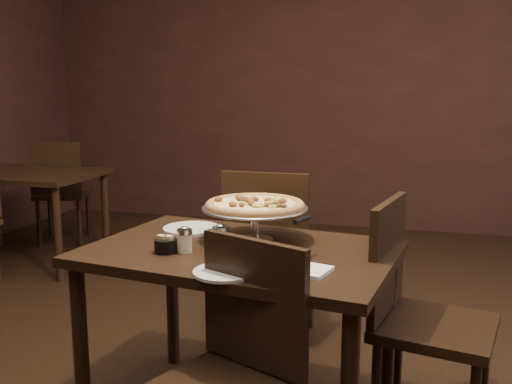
# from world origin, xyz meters

# --- Properties ---
(room) EXTENTS (6.04, 7.04, 2.84)m
(room) POSITION_xyz_m (0.06, 0.03, 1.40)
(room) COLOR black
(room) RESTS_ON ground
(dining_table) EXTENTS (1.29, 0.95, 0.74)m
(dining_table) POSITION_xyz_m (0.09, -0.07, 0.64)
(dining_table) COLOR black
(dining_table) RESTS_ON ground
(background_table) EXTENTS (1.17, 0.78, 0.73)m
(background_table) POSITION_xyz_m (-2.20, 1.61, 0.63)
(background_table) COLOR black
(background_table) RESTS_ON ground
(pizza_stand) EXTENTS (0.44, 0.44, 0.18)m
(pizza_stand) POSITION_xyz_m (0.11, 0.06, 0.89)
(pizza_stand) COLOR #B0B0B7
(pizza_stand) RESTS_ON dining_table
(parmesan_shaker) EXTENTS (0.06, 0.06, 0.10)m
(parmesan_shaker) POSITION_xyz_m (-0.10, -0.18, 0.79)
(parmesan_shaker) COLOR beige
(parmesan_shaker) RESTS_ON dining_table
(pepper_flake_shaker) EXTENTS (0.07, 0.07, 0.11)m
(pepper_flake_shaker) POSITION_xyz_m (0.03, -0.14, 0.80)
(pepper_flake_shaker) COLOR #9C210E
(pepper_flake_shaker) RESTS_ON dining_table
(packet_caddy) EXTENTS (0.09, 0.09, 0.07)m
(packet_caddy) POSITION_xyz_m (-0.17, -0.20, 0.77)
(packet_caddy) COLOR black
(packet_caddy) RESTS_ON dining_table
(napkin_stack) EXTENTS (0.17, 0.17, 0.01)m
(napkin_stack) POSITION_xyz_m (0.40, -0.29, 0.75)
(napkin_stack) COLOR silver
(napkin_stack) RESTS_ON dining_table
(plate_left) EXTENTS (0.26, 0.26, 0.01)m
(plate_left) POSITION_xyz_m (-0.21, 0.16, 0.75)
(plate_left) COLOR silver
(plate_left) RESTS_ON dining_table
(plate_near) EXTENTS (0.22, 0.22, 0.01)m
(plate_near) POSITION_xyz_m (0.13, -0.38, 0.75)
(plate_near) COLOR silver
(plate_near) RESTS_ON dining_table
(serving_spatula) EXTENTS (0.14, 0.14, 0.02)m
(serving_spatula) POSITION_xyz_m (0.35, -0.13, 0.89)
(serving_spatula) COLOR #B0B0B7
(serving_spatula) RESTS_ON pizza_stand
(chair_far) EXTENTS (0.45, 0.45, 0.96)m
(chair_far) POSITION_xyz_m (0.02, 0.68, 0.52)
(chair_far) COLOR black
(chair_far) RESTS_ON ground
(chair_near) EXTENTS (0.55, 0.55, 0.89)m
(chair_near) POSITION_xyz_m (0.20, -0.55, 0.49)
(chair_near) COLOR black
(chair_near) RESTS_ON ground
(chair_side) EXTENTS (0.52, 0.52, 0.93)m
(chair_side) POSITION_xyz_m (0.77, 0.06, 0.51)
(chair_side) COLOR black
(chair_side) RESTS_ON ground
(bg_chair_far) EXTENTS (0.55, 0.55, 0.92)m
(bg_chair_far) POSITION_xyz_m (-2.24, 2.16, 0.50)
(bg_chair_far) COLOR black
(bg_chair_far) RESTS_ON ground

